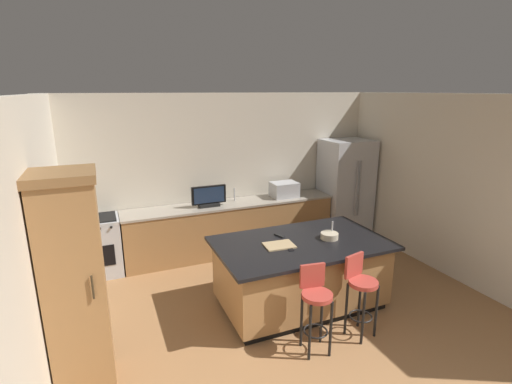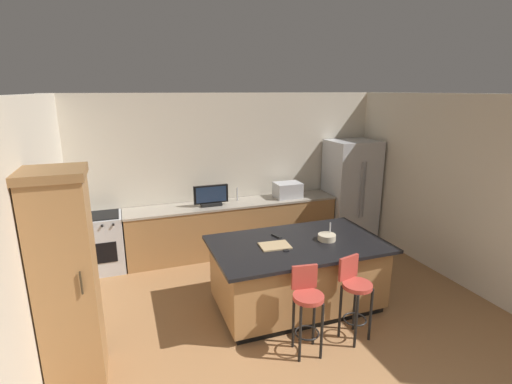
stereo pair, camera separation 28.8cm
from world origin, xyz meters
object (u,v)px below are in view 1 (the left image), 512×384
cabinet_tower (75,283)px  fruit_bowl (329,236)px  microwave (284,190)px  tv_monitor (209,197)px  bar_stool_left (316,302)px  tv_remote (279,236)px  cutting_board (279,245)px  refrigerator (345,189)px  bar_stool_right (360,289)px  kitchen_island (300,273)px  range_oven (97,246)px  cell_phone (290,249)px

cabinet_tower → fruit_bowl: cabinet_tower is taller
microwave → tv_monitor: tv_monitor is taller
microwave → bar_stool_left: (-1.07, -2.91, -0.46)m
tv_remote → cutting_board: size_ratio=0.45×
refrigerator → bar_stool_right: size_ratio=1.94×
bar_stool_right → tv_monitor: bearing=95.8°
kitchen_island → bar_stool_left: (-0.31, -0.89, 0.13)m
microwave → tv_monitor: (-1.46, -0.05, 0.03)m
microwave → fruit_bowl: size_ratio=2.02×
fruit_bowl → cutting_board: bearing=176.9°
bar_stool_right → refrigerator: bearing=43.8°
kitchen_island → microwave: microwave is taller
range_oven → microwave: bearing=0.0°
microwave → bar_stool_left: bearing=-110.2°
microwave → bar_stool_right: (-0.44, -2.87, -0.46)m
bar_stool_left → fruit_bowl: bearing=57.7°
refrigerator → cabinet_tower: size_ratio=0.88×
kitchen_island → range_oven: bearing=141.5°
bar_stool_right → cell_phone: 0.96m
microwave → cell_phone: microwave is taller
range_oven → fruit_bowl: 3.63m
range_oven → tv_remote: size_ratio=5.57×
bar_stool_right → cutting_board: (-0.66, 0.84, 0.33)m
bar_stool_left → cutting_board: bearing=99.4°
cabinet_tower → microwave: bearing=36.3°
range_oven → cell_phone: size_ratio=6.31×
cell_phone → tv_remote: (0.06, 0.44, 0.01)m
range_oven → cell_phone: range_oven is taller
tv_remote → cabinet_tower: bearing=179.0°
refrigerator → cell_phone: bearing=-137.9°
kitchen_island → tv_remote: bearing=123.1°
kitchen_island → range_oven: (-2.54, 2.02, 0.00)m
cutting_board → cell_phone: bearing=-57.7°
kitchen_island → cabinet_tower: size_ratio=1.04×
tv_monitor → cell_phone: bearing=-77.9°
kitchen_island → bar_stool_left: bar_stool_left is taller
cabinet_tower → tv_monitor: size_ratio=3.67×
refrigerator → range_oven: 4.64m
range_oven → bar_stool_left: 3.67m
cabinet_tower → tv_monitor: bearing=51.4°
microwave → bar_stool_left: size_ratio=0.48×
tv_monitor → bar_stool_right: bearing=-70.0°
bar_stool_right → cell_phone: bearing=115.1°
fruit_bowl → cell_phone: fruit_bowl is taller
range_oven → tv_monitor: 1.94m
bar_stool_left → bar_stool_right: bar_stool_left is taller
kitchen_island → microwave: (0.76, 2.02, 0.60)m
cabinet_tower → bar_stool_right: size_ratio=2.20×
cell_phone → cutting_board: (-0.09, 0.14, 0.01)m
kitchen_island → cell_phone: cell_phone is taller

